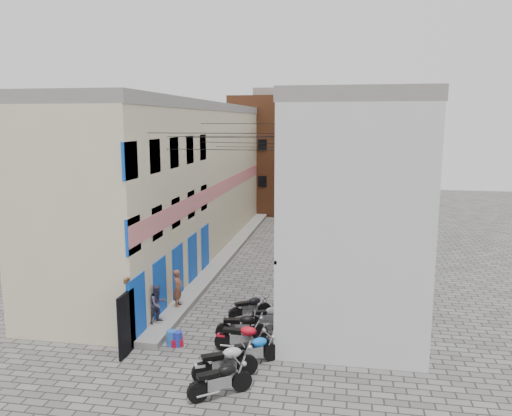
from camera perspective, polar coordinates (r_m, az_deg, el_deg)
The scene contains 21 objects.
ground at distance 18.00m, azimuth -6.24°, elevation -16.29°, with size 90.00×90.00×0.00m, color #54524F.
plinth at distance 30.27m, azimuth -3.08°, elevation -5.04°, with size 0.90×26.00×0.25m, color gray.
building_left at distance 30.21m, azimuth -8.61°, elevation 3.28°, with size 5.10×27.00×9.00m.
building_right at distance 28.67m, azimuth 10.70°, elevation 2.88°, with size 5.94×26.00×9.00m.
building_far_brick_left at distance 44.08m, azimuth 1.38°, elevation 6.10°, with size 6.00×6.00×10.00m, color brown.
building_far_brick_right at distance 45.67m, azimuth 7.99°, elevation 4.88°, with size 5.00×6.00×8.00m, color brown.
building_far_concrete at distance 49.75m, azimuth 4.73°, elevation 7.08°, with size 8.00×5.00×11.00m, color gray.
far_shopfront at distance 41.49m, azimuth 3.50°, elevation 0.56°, with size 2.00×0.30×2.40m, color black.
overhead_wires at distance 23.59m, azimuth -1.33°, elevation 7.95°, with size 5.80×13.02×1.32m.
motorcycle_a at distance 15.30m, azimuth -4.13°, elevation -18.83°, with size 0.63×2.00×1.16m, color black, non-canonical shape.
motorcycle_b at distance 16.17m, azimuth -3.55°, elevation -17.00°, with size 0.67×2.13×1.23m, color #A8A8AD, non-canonical shape.
motorcycle_c at distance 17.01m, azimuth -0.27°, elevation -15.80°, with size 0.60×1.89×1.10m, color blue, non-canonical shape.
motorcycle_d at distance 17.82m, azimuth -1.55°, elevation -14.44°, with size 0.64×2.02×1.17m, color red, non-canonical shape.
motorcycle_e at distance 18.77m, azimuth -1.66°, elevation -13.23°, with size 0.61×1.92×1.11m, color black, non-canonical shape.
motorcycle_f at distance 19.73m, azimuth 1.33°, elevation -12.19°, with size 0.55×1.76×1.02m, color #B5B5BA, non-canonical shape.
motorcycle_g at distance 20.55m, azimuth -0.69°, elevation -11.17°, with size 0.59×1.86×1.08m, color black, non-canonical shape.
person_a at distance 21.39m, azimuth -8.91°, elevation -9.01°, with size 0.57×0.38×1.57m, color brown.
person_b at distance 19.88m, azimuth -11.16°, elevation -10.68°, with size 0.73×0.57×1.50m, color #353550.
water_jug_near at distance 18.68m, azimuth -9.68°, elevation -14.44°, with size 0.35×0.35×0.55m, color blue.
water_jug_far at distance 18.60m, azimuth -8.94°, elevation -14.54°, with size 0.34×0.34×0.53m, color #2232AA.
red_crate at distance 18.66m, azimuth -8.97°, elevation -14.91°, with size 0.42×0.32×0.26m, color #A00B20.
Camera 1 is at (4.66, -15.47, 7.93)m, focal length 35.00 mm.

